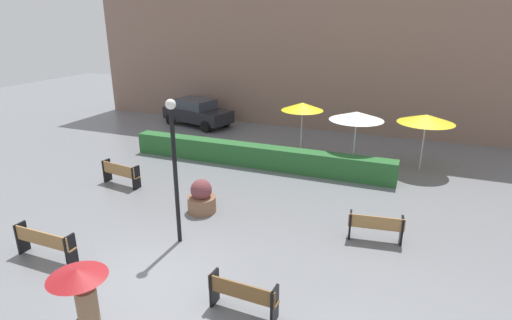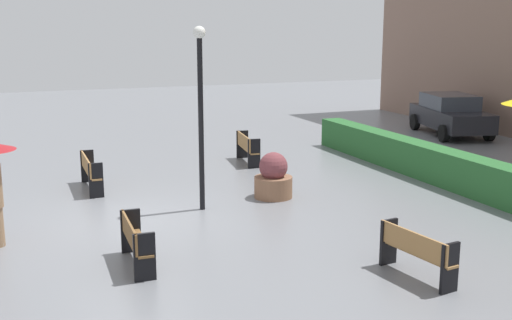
{
  "view_description": "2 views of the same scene",
  "coord_description": "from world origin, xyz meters",
  "px_view_note": "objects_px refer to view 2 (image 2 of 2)",
  "views": [
    {
      "loc": [
        5.74,
        -7.25,
        6.18
      ],
      "look_at": [
        0.68,
        5.32,
        1.44
      ],
      "focal_mm": 28.95,
      "sensor_mm": 36.0,
      "label": 1
    },
    {
      "loc": [
        13.26,
        -2.41,
        4.16
      ],
      "look_at": [
        -0.6,
        3.19,
        0.98
      ],
      "focal_mm": 44.31,
      "sensor_mm": 36.0,
      "label": 2
    }
  ],
  "objects_px": {
    "bench_far_right": "(416,250)",
    "parked_car": "(450,114)",
    "bench_near_right": "(135,240)",
    "lamp_post": "(201,100)",
    "bench_far_left": "(247,146)",
    "planter_pot": "(273,178)",
    "bench_near_left": "(90,170)"
  },
  "relations": [
    {
      "from": "bench_far_right",
      "to": "bench_far_left",
      "type": "distance_m",
      "value": 9.61
    },
    {
      "from": "parked_car",
      "to": "planter_pot",
      "type": "bearing_deg",
      "value": -59.73
    },
    {
      "from": "bench_near_left",
      "to": "lamp_post",
      "type": "bearing_deg",
      "value": 37.52
    },
    {
      "from": "bench_near_right",
      "to": "bench_far_left",
      "type": "relative_size",
      "value": 0.92
    },
    {
      "from": "bench_far_right",
      "to": "parked_car",
      "type": "relative_size",
      "value": 0.35
    },
    {
      "from": "bench_near_right",
      "to": "bench_far_right",
      "type": "relative_size",
      "value": 1.01
    },
    {
      "from": "bench_near_left",
      "to": "parked_car",
      "type": "relative_size",
      "value": 0.42
    },
    {
      "from": "bench_far_right",
      "to": "parked_car",
      "type": "xyz_separation_m",
      "value": [
        -11.44,
        9.86,
        0.33
      ]
    },
    {
      "from": "bench_far_right",
      "to": "parked_car",
      "type": "distance_m",
      "value": 15.11
    },
    {
      "from": "bench_far_right",
      "to": "planter_pot",
      "type": "relative_size",
      "value": 1.39
    },
    {
      "from": "bench_far_right",
      "to": "lamp_post",
      "type": "xyz_separation_m",
      "value": [
        -5.24,
        -2.1,
        2.04
      ]
    },
    {
      "from": "bench_far_right",
      "to": "planter_pot",
      "type": "height_order",
      "value": "planter_pot"
    },
    {
      "from": "bench_near_left",
      "to": "planter_pot",
      "type": "bearing_deg",
      "value": 58.87
    },
    {
      "from": "bench_near_right",
      "to": "lamp_post",
      "type": "xyz_separation_m",
      "value": [
        -2.94,
        2.14,
        2.04
      ]
    },
    {
      "from": "lamp_post",
      "to": "bench_near_left",
      "type": "bearing_deg",
      "value": -142.48
    },
    {
      "from": "bench_near_left",
      "to": "planter_pot",
      "type": "distance_m",
      "value": 4.78
    },
    {
      "from": "bench_near_left",
      "to": "bench_far_right",
      "type": "height_order",
      "value": "bench_near_left"
    },
    {
      "from": "bench_far_left",
      "to": "lamp_post",
      "type": "height_order",
      "value": "lamp_post"
    },
    {
      "from": "parked_car",
      "to": "bench_near_left",
      "type": "bearing_deg",
      "value": -76.51
    },
    {
      "from": "bench_far_right",
      "to": "lamp_post",
      "type": "bearing_deg",
      "value": -158.14
    },
    {
      "from": "bench_near_right",
      "to": "parked_car",
      "type": "bearing_deg",
      "value": 122.91
    },
    {
      "from": "bench_near_left",
      "to": "parked_car",
      "type": "distance_m",
      "value": 14.53
    },
    {
      "from": "bench_near_right",
      "to": "planter_pot",
      "type": "bearing_deg",
      "value": 128.78
    },
    {
      "from": "bench_far_right",
      "to": "lamp_post",
      "type": "relative_size",
      "value": 0.38
    },
    {
      "from": "bench_far_left",
      "to": "planter_pot",
      "type": "height_order",
      "value": "planter_pot"
    },
    {
      "from": "planter_pot",
      "to": "parked_car",
      "type": "relative_size",
      "value": 0.25
    },
    {
      "from": "planter_pot",
      "to": "bench_near_left",
      "type": "bearing_deg",
      "value": -121.13
    },
    {
      "from": "bench_far_left",
      "to": "parked_car",
      "type": "height_order",
      "value": "parked_car"
    },
    {
      "from": "bench_near_left",
      "to": "bench_far_right",
      "type": "relative_size",
      "value": 1.19
    },
    {
      "from": "planter_pot",
      "to": "bench_far_left",
      "type": "bearing_deg",
      "value": 168.08
    },
    {
      "from": "bench_far_right",
      "to": "planter_pot",
      "type": "bearing_deg",
      "value": -178.26
    },
    {
      "from": "lamp_post",
      "to": "planter_pot",
      "type": "bearing_deg",
      "value": 99.88
    }
  ]
}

